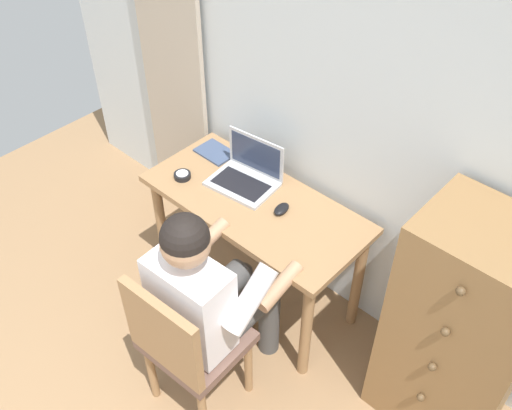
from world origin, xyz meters
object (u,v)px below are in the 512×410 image
computer_mouse (282,209)px  dresser (459,332)px  person_seated (211,292)px  desk (255,218)px  desk_clock (182,175)px  chair (185,343)px  notebook_pad (215,152)px  laptop (247,174)px

computer_mouse → dresser: bearing=-5.8°
person_seated → computer_mouse: bearing=98.6°
desk → person_seated: size_ratio=0.98×
person_seated → desk_clock: person_seated is taller
desk → chair: chair is taller
dresser → desk_clock: bearing=-172.8°
person_seated → computer_mouse: (-0.09, 0.57, 0.05)m
notebook_pad → computer_mouse: bearing=-9.9°
desk → computer_mouse: 0.20m
chair → desk: bearing=108.8°
desk_clock → notebook_pad: size_ratio=0.43×
laptop → notebook_pad: size_ratio=1.75×
dresser → computer_mouse: dresser is taller
laptop → chair: bearing=-64.7°
desk_clock → computer_mouse: bearing=15.6°
chair → computer_mouse: 0.80m
person_seated → desk: bearing=113.7°
desk → laptop: bearing=147.8°
laptop → desk_clock: bearing=-142.4°
desk → laptop: size_ratio=3.23×
notebook_pad → chair: bearing=-50.9°
desk → chair: size_ratio=1.34×
chair → laptop: (-0.38, 0.81, 0.27)m
notebook_pad → desk_clock: bearing=-83.2°
chair → notebook_pad: (-0.68, 0.87, 0.23)m
desk → dresser: (1.13, 0.07, -0.00)m
dresser → chair: 1.19m
person_seated → notebook_pad: (-0.67, 0.68, 0.04)m
laptop → computer_mouse: bearing=-10.5°
chair → desk_clock: (-0.65, 0.60, 0.23)m
chair → desk_clock: size_ratio=9.87×
computer_mouse → desk_clock: size_ratio=1.11×
dresser → desk_clock: size_ratio=13.37×
person_seated → computer_mouse: size_ratio=12.06×
dresser → desk_clock: 1.55m
chair → laptop: laptop is taller
dresser → person_seated: bearing=-145.7°
dresser → notebook_pad: size_ratio=5.73×
desk → desk_clock: size_ratio=13.18×
desk → desk_clock: (-0.41, -0.12, 0.13)m
laptop → notebook_pad: bearing=168.6°
desk → person_seated: bearing=-66.3°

